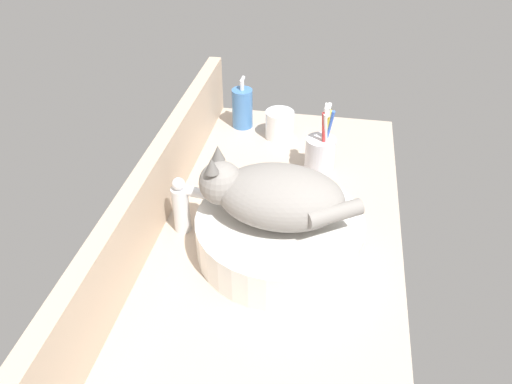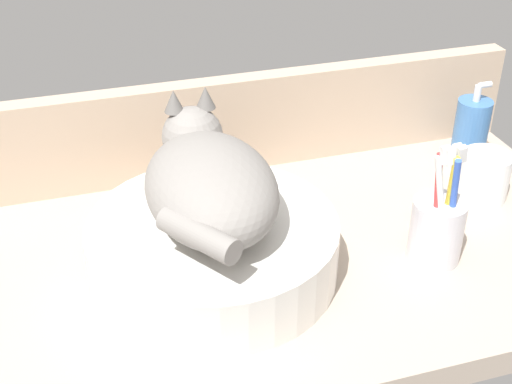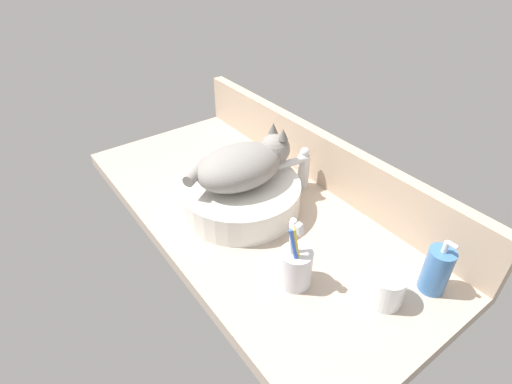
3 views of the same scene
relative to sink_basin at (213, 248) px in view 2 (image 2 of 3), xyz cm
name	(u,v)px [view 2 (image 2 of 3)]	position (x,y,z in cm)	size (l,w,h in cm)	color
ground_plane	(229,271)	(2.62, 2.05, -6.16)	(116.69, 55.41, 4.00)	#B2A08E
backsplash_panel	(187,130)	(2.62, 27.96, 4.05)	(116.69, 3.60, 16.43)	tan
sink_basin	(213,248)	(0.00, 0.00, 0.00)	(34.17, 34.17, 8.33)	silver
cat	(208,181)	(-0.04, 1.37, 9.92)	(17.63, 32.28, 14.00)	gray
faucet	(198,156)	(2.72, 20.46, 3.14)	(4.21, 11.86, 13.60)	silver
soap_dispenser	(471,130)	(50.67, 17.93, 1.70)	(5.93, 5.93, 14.79)	#3F72B2
toothbrush_cup	(437,228)	(30.79, -6.07, 1.14)	(7.50, 7.50, 18.71)	silver
water_glass	(484,178)	(46.42, 6.43, -0.71)	(8.00, 8.00, 7.80)	white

